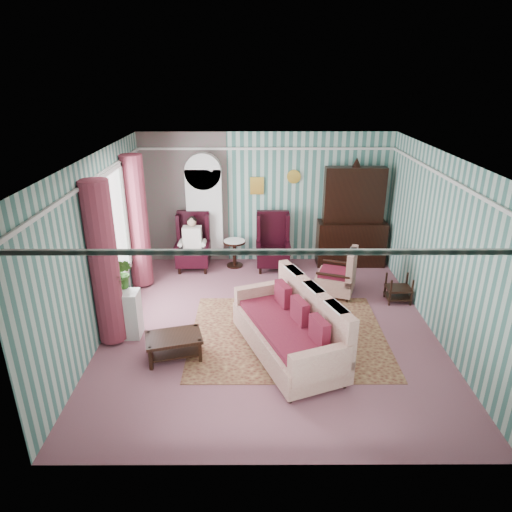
{
  "coord_description": "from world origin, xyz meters",
  "views": [
    {
      "loc": [
        -0.25,
        -6.84,
        4.09
      ],
      "look_at": [
        -0.23,
        0.6,
        1.06
      ],
      "focal_mm": 32.0,
      "sensor_mm": 36.0,
      "label": 1
    }
  ],
  "objects_px": {
    "sofa": "(287,329)",
    "nest_table": "(399,288)",
    "wingback_right": "(273,242)",
    "plant_stand": "(123,314)",
    "dresser_hutch": "(353,214)",
    "seated_woman": "(193,244)",
    "coffee_table": "(174,347)",
    "floral_armchair": "(336,272)",
    "wingback_left": "(193,242)",
    "bookcase": "(205,215)",
    "round_side_table": "(235,254)"
  },
  "relations": [
    {
      "from": "sofa",
      "to": "nest_table",
      "type": "bearing_deg",
      "value": -72.7
    },
    {
      "from": "wingback_right",
      "to": "plant_stand",
      "type": "xyz_separation_m",
      "value": [
        -2.55,
        -2.75,
        -0.22
      ]
    },
    {
      "from": "dresser_hutch",
      "to": "seated_woman",
      "type": "relative_size",
      "value": 2.0
    },
    {
      "from": "dresser_hutch",
      "to": "sofa",
      "type": "bearing_deg",
      "value": -114.7
    },
    {
      "from": "dresser_hutch",
      "to": "coffee_table",
      "type": "distance_m",
      "value": 5.08
    },
    {
      "from": "dresser_hutch",
      "to": "floral_armchair",
      "type": "bearing_deg",
      "value": -111.08
    },
    {
      "from": "wingback_left",
      "to": "wingback_right",
      "type": "height_order",
      "value": "same"
    },
    {
      "from": "floral_armchair",
      "to": "coffee_table",
      "type": "bearing_deg",
      "value": 147.06
    },
    {
      "from": "bookcase",
      "to": "round_side_table",
      "type": "bearing_deg",
      "value": -20.27
    },
    {
      "from": "wingback_right",
      "to": "floral_armchair",
      "type": "bearing_deg",
      "value": -46.28
    },
    {
      "from": "plant_stand",
      "to": "coffee_table",
      "type": "bearing_deg",
      "value": -34.63
    },
    {
      "from": "wingback_right",
      "to": "floral_armchair",
      "type": "relative_size",
      "value": 1.33
    },
    {
      "from": "bookcase",
      "to": "coffee_table",
      "type": "relative_size",
      "value": 2.7
    },
    {
      "from": "bookcase",
      "to": "seated_woman",
      "type": "relative_size",
      "value": 1.9
    },
    {
      "from": "bookcase",
      "to": "plant_stand",
      "type": "bearing_deg",
      "value": -108.49
    },
    {
      "from": "sofa",
      "to": "floral_armchair",
      "type": "bearing_deg",
      "value": -48.55
    },
    {
      "from": "round_side_table",
      "to": "dresser_hutch",
      "type": "bearing_deg",
      "value": 2.64
    },
    {
      "from": "nest_table",
      "to": "floral_armchair",
      "type": "height_order",
      "value": "floral_armchair"
    },
    {
      "from": "dresser_hutch",
      "to": "floral_armchair",
      "type": "height_order",
      "value": "dresser_hutch"
    },
    {
      "from": "nest_table",
      "to": "plant_stand",
      "type": "height_order",
      "value": "plant_stand"
    },
    {
      "from": "wingback_right",
      "to": "floral_armchair",
      "type": "xyz_separation_m",
      "value": [
        1.17,
        -1.23,
        -0.16
      ]
    },
    {
      "from": "plant_stand",
      "to": "seated_woman",
      "type": "bearing_deg",
      "value": 73.78
    },
    {
      "from": "wingback_right",
      "to": "seated_woman",
      "type": "height_order",
      "value": "wingback_right"
    },
    {
      "from": "seated_woman",
      "to": "plant_stand",
      "type": "distance_m",
      "value": 2.87
    },
    {
      "from": "wingback_right",
      "to": "dresser_hutch",
      "type": "bearing_deg",
      "value": 8.77
    },
    {
      "from": "bookcase",
      "to": "floral_armchair",
      "type": "relative_size",
      "value": 2.39
    },
    {
      "from": "wingback_right",
      "to": "round_side_table",
      "type": "bearing_deg",
      "value": 169.99
    },
    {
      "from": "plant_stand",
      "to": "floral_armchair",
      "type": "distance_m",
      "value": 4.02
    },
    {
      "from": "nest_table",
      "to": "sofa",
      "type": "distance_m",
      "value": 2.86
    },
    {
      "from": "round_side_table",
      "to": "plant_stand",
      "type": "height_order",
      "value": "plant_stand"
    },
    {
      "from": "dresser_hutch",
      "to": "wingback_left",
      "type": "xyz_separation_m",
      "value": [
        -3.5,
        -0.27,
        -0.55
      ]
    },
    {
      "from": "plant_stand",
      "to": "floral_armchair",
      "type": "height_order",
      "value": "floral_armchair"
    },
    {
      "from": "wingback_left",
      "to": "seated_woman",
      "type": "distance_m",
      "value": 0.04
    },
    {
      "from": "floral_armchair",
      "to": "coffee_table",
      "type": "distance_m",
      "value": 3.55
    },
    {
      "from": "round_side_table",
      "to": "coffee_table",
      "type": "relative_size",
      "value": 0.72
    },
    {
      "from": "plant_stand",
      "to": "round_side_table",
      "type": "bearing_deg",
      "value": 59.62
    },
    {
      "from": "wingback_left",
      "to": "floral_armchair",
      "type": "distance_m",
      "value": 3.17
    },
    {
      "from": "round_side_table",
      "to": "plant_stand",
      "type": "bearing_deg",
      "value": -120.38
    },
    {
      "from": "wingback_left",
      "to": "nest_table",
      "type": "distance_m",
      "value": 4.37
    },
    {
      "from": "sofa",
      "to": "wingback_right",
      "type": "bearing_deg",
      "value": -19.81
    },
    {
      "from": "bookcase",
      "to": "round_side_table",
      "type": "relative_size",
      "value": 3.73
    },
    {
      "from": "wingback_left",
      "to": "sofa",
      "type": "bearing_deg",
      "value": -61.09
    },
    {
      "from": "sofa",
      "to": "coffee_table",
      "type": "xyz_separation_m",
      "value": [
        -1.72,
        -0.05,
        -0.27
      ]
    },
    {
      "from": "seated_woman",
      "to": "round_side_table",
      "type": "relative_size",
      "value": 1.97
    },
    {
      "from": "dresser_hutch",
      "to": "coffee_table",
      "type": "height_order",
      "value": "dresser_hutch"
    },
    {
      "from": "dresser_hutch",
      "to": "floral_armchair",
      "type": "relative_size",
      "value": 2.52
    },
    {
      "from": "round_side_table",
      "to": "plant_stand",
      "type": "relative_size",
      "value": 0.75
    },
    {
      "from": "round_side_table",
      "to": "floral_armchair",
      "type": "xyz_separation_m",
      "value": [
        2.02,
        -1.38,
        0.17
      ]
    },
    {
      "from": "seated_woman",
      "to": "nest_table",
      "type": "relative_size",
      "value": 2.19
    },
    {
      "from": "sofa",
      "to": "wingback_left",
      "type": "bearing_deg",
      "value": 7.52
    }
  ]
}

